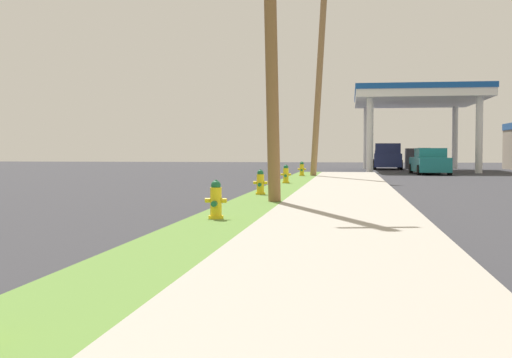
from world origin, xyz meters
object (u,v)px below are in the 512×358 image
Objects in this scene: fire_hydrant_fifth at (302,170)px; fire_hydrant_second at (216,202)px; utility_pole_background at (319,77)px; car_teal_by_near_pump at (430,162)px; fire_hydrant_third at (260,183)px; fire_hydrant_fourth at (286,175)px; truck_navy_at_forecourt at (387,157)px; utility_pole_midground at (271,21)px.

fire_hydrant_second is at bearing -90.14° from fire_hydrant_fifth.
car_teal_by_near_pump is (6.34, 6.46, -4.50)m from utility_pole_background.
fire_hydrant_fourth is at bearing 89.30° from fire_hydrant_third.
fire_hydrant_third is at bearing -90.70° from fire_hydrant_fourth.
fire_hydrant_second is 1.00× the size of fire_hydrant_fourth.
truck_navy_at_forecourt is at bearing 82.13° from fire_hydrant_second.
fire_hydrant_second and fire_hydrant_fourth have the same top height.
utility_pole_background reaches higher than utility_pole_midground.
fire_hydrant_fifth is at bearing 89.86° from fire_hydrant_second.
fire_hydrant_fourth is 0.16× the size of car_teal_by_near_pump.
fire_hydrant_fifth is 17.97m from truck_navy_at_forecourt.
fire_hydrant_fourth is (0.08, 6.87, 0.00)m from fire_hydrant_third.
car_teal_by_near_pump is at bearing 75.45° from fire_hydrant_second.
utility_pole_background is 2.19× the size of car_teal_by_near_pump.
utility_pole_background is (1.04, 14.57, 4.77)m from fire_hydrant_third.
utility_pole_background is at bearing -134.45° from car_teal_by_near_pump.
truck_navy_at_forecourt is at bearing 77.79° from fire_hydrant_fourth.
car_teal_by_near_pump reaches higher than fire_hydrant_second.
fire_hydrant_third is 6.87m from fire_hydrant_fourth.
fire_hydrant_fifth is 9.72m from car_teal_by_near_pump.
truck_navy_at_forecourt is (4.83, 34.31, -3.79)m from utility_pole_midground.
truck_navy_at_forecourt is at bearing 81.99° from utility_pole_midground.
utility_pole_midground is at bearing -88.44° from fire_hydrant_fifth.
fire_hydrant_third is 5.05m from utility_pole_midground.
car_teal_by_near_pump reaches higher than fire_hydrant_third.
fire_hydrant_second is 1.00× the size of fire_hydrant_third.
fire_hydrant_third is at bearing 103.39° from utility_pole_midground.
fire_hydrant_third is 22.29m from car_teal_by_near_pump.
utility_pole_background is at bearing 85.93° from fire_hydrant_third.
truck_navy_at_forecourt reaches higher than fire_hydrant_fourth.
fire_hydrant_fourth is 0.08× the size of utility_pole_midground.
fire_hydrant_third is 0.16× the size of car_teal_by_near_pump.
fire_hydrant_fourth is 25.39m from truck_navy_at_forecourt.
fire_hydrant_fifth is at bearing -176.68° from utility_pole_background.
car_teal_by_near_pump is (6.75, 23.66, -3.98)m from utility_pole_midground.
utility_pole_background reaches higher than car_teal_by_near_pump.
fire_hydrant_fourth is at bearing 93.27° from utility_pole_midground.
fire_hydrant_second is 0.08× the size of utility_pole_midground.
utility_pole_midground is (0.63, -2.63, 4.26)m from fire_hydrant_third.
truck_navy_at_forecourt reaches higher than fire_hydrant_second.
fire_hydrant_fourth is 7.65m from fire_hydrant_fifth.
car_teal_by_near_pump is at bearing 42.07° from fire_hydrant_fifth.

